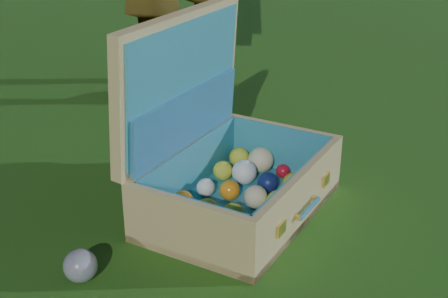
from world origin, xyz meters
TOP-DOWN VIEW (x-y plane):
  - ground at (0.00, 0.00)m, footprint 60.00×60.00m
  - stray_ball at (-0.61, -0.05)m, footprint 0.07×0.07m
  - suitcase at (-0.17, 0.01)m, footprint 0.62×0.54m

SIDE VIEW (x-z plane):
  - ground at x=0.00m, z-range 0.00..0.00m
  - stray_ball at x=-0.61m, z-range 0.00..0.07m
  - suitcase at x=-0.17m, z-range -0.11..0.39m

